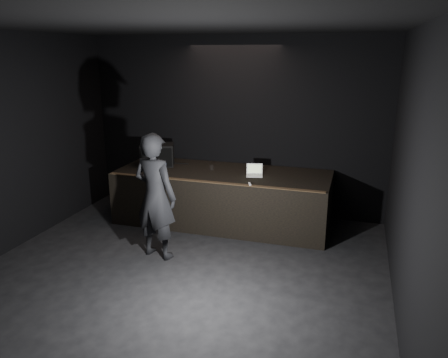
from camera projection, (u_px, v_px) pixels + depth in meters
name	position (u px, v px, depth m)	size (l,w,h in m)	color
ground	(164.00, 292.00, 5.99)	(7.00, 7.00, 0.00)	black
room_walls	(158.00, 148.00, 5.42)	(6.10, 7.10, 3.52)	black
stage_riser	(223.00, 197.00, 8.36)	(4.00, 1.50, 1.00)	black
riser_lip	(211.00, 182.00, 7.56)	(3.92, 0.10, 0.01)	brown
stage_monitor	(157.00, 155.00, 8.63)	(0.76, 0.66, 0.43)	black
cable	(168.00, 163.00, 8.87)	(0.02, 0.02, 0.87)	black
laptop	(254.00, 172.00, 7.98)	(0.34, 0.32, 0.20)	silver
beer_can	(165.00, 165.00, 8.41)	(0.07, 0.07, 0.16)	silver
plastic_cup	(212.00, 168.00, 8.32)	(0.08, 0.08, 0.10)	white
wii_remote	(250.00, 184.00, 7.42)	(0.03, 0.14, 0.03)	white
person	(155.00, 196.00, 6.81)	(0.74, 0.48, 2.02)	black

